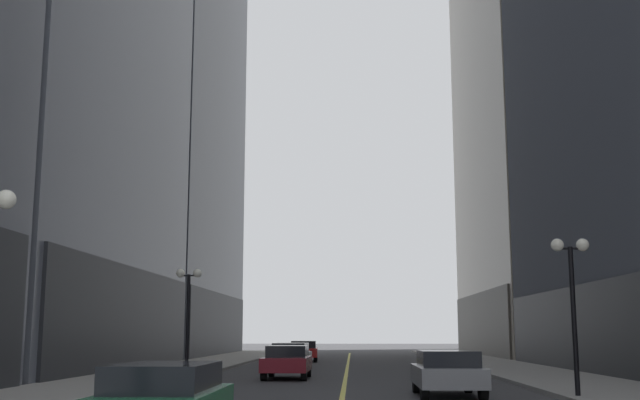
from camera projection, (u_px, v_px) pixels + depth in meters
ground_plane at (347, 371)px, 37.83m from camera, size 200.00×200.00×0.00m
sidewalk_left at (178, 369)px, 38.18m from camera, size 4.50×78.00×0.15m
sidewalk_right at (518, 370)px, 37.50m from camera, size 4.50×78.00×0.15m
lane_centre_stripe at (347, 371)px, 37.83m from camera, size 0.16×70.00×0.01m
car_grey at (447, 371)px, 22.72m from camera, size 1.84×4.18×1.32m
car_maroon at (287, 361)px, 31.63m from camera, size 1.81×4.10×1.32m
car_silver at (290, 355)px, 40.00m from camera, size 2.01×4.60×1.32m
car_red at (304, 350)px, 50.55m from camera, size 1.93×4.19×1.32m
street_lamp_left_far at (188, 297)px, 31.90m from camera, size 1.06×0.36×4.43m
street_lamp_right_mid at (572, 281)px, 21.64m from camera, size 1.06×0.36×4.43m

